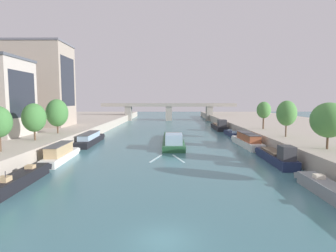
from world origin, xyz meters
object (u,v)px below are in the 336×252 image
object	(u,v)px
bridge_far	(169,110)
moored_boat_left_lone	(90,139)
tree_right_distant	(329,120)
barge_midriver	(173,140)
moored_boat_left_midway	(21,179)
moored_boat_right_lone	(276,156)
tree_left_past_mid	(57,113)
moored_boat_right_downstream	(330,190)
moored_boat_right_midway	(219,126)
tree_right_second	(264,110)
moored_boat_right_end	(231,134)
moored_boat_right_near	(247,141)
moored_boat_left_upstream	(61,154)
tree_left_third	(34,118)
tree_right_by_lamp	(287,113)

from	to	relation	value
bridge_far	moored_boat_left_lone	bearing A→B (deg)	-104.33
tree_right_distant	bridge_far	world-z (taller)	tree_right_distant
barge_midriver	moored_boat_left_midway	distance (m)	33.19
moored_boat_right_lone	tree_left_past_mid	world-z (taller)	tree_left_past_mid
moored_boat_right_downstream	moored_boat_right_midway	size ratio (longest dim) A/B	0.69
tree_right_distant	tree_right_second	world-z (taller)	tree_right_distant
moored_boat_left_midway	tree_left_past_mid	size ratio (longest dim) A/B	1.63
barge_midriver	tree_right_distant	bearing A→B (deg)	-43.69
tree_left_past_mid	tree_right_distant	size ratio (longest dim) A/B	1.08
moored_boat_right_end	moored_boat_right_midway	world-z (taller)	moored_boat_right_midway
moored_boat_left_midway	moored_boat_right_downstream	size ratio (longest dim) A/B	1.03
moored_boat_right_near	moored_boat_right_midway	xyz separation A→B (m)	(0.08, 31.39, -0.13)
moored_boat_right_lone	tree_right_second	xyz separation A→B (m)	(6.02, 23.53, 6.06)
moored_boat_right_midway	moored_boat_left_upstream	bearing A→B (deg)	-126.19
moored_boat_left_lone	tree_right_distant	size ratio (longest dim) A/B	2.44
tree_right_distant	bridge_far	distance (m)	88.90
tree_left_third	tree_right_second	xyz separation A→B (m)	(44.95, 18.11, 0.60)
moored_boat_right_end	moored_boat_right_near	bearing A→B (deg)	-91.75
moored_boat_right_downstream	tree_left_past_mid	world-z (taller)	tree_left_past_mid
moored_boat_left_midway	moored_boat_right_lone	world-z (taller)	moored_boat_right_lone
tree_right_distant	moored_boat_left_upstream	bearing A→B (deg)	174.32
moored_boat_right_lone	moored_boat_right_midway	xyz separation A→B (m)	(-0.18, 45.94, 0.06)
moored_boat_right_downstream	moored_boat_right_lone	world-z (taller)	moored_boat_right_lone
barge_midriver	moored_boat_left_midway	bearing A→B (deg)	-121.29
bridge_far	moored_boat_right_downstream	bearing A→B (deg)	-80.74
barge_midriver	tree_left_past_mid	size ratio (longest dim) A/B	3.40
moored_boat_left_midway	tree_right_distant	bearing A→B (deg)	11.95
moored_boat_left_midway	moored_boat_left_lone	distance (m)	28.58
moored_boat_right_midway	tree_right_distant	size ratio (longest dim) A/B	2.46
barge_midriver	tree_right_distant	distance (m)	29.84
moored_boat_left_midway	moored_boat_right_end	world-z (taller)	moored_boat_left_midway
moored_boat_left_midway	moored_boat_right_near	world-z (taller)	moored_boat_right_near
moored_boat_right_lone	tree_left_past_mid	xyz separation A→B (m)	(-39.00, 15.02, 5.80)
tree_left_past_mid	bridge_far	world-z (taller)	tree_left_past_mid
moored_boat_left_midway	tree_left_past_mid	distance (m)	27.32
barge_midriver	tree_right_distant	world-z (taller)	tree_right_distant
moored_boat_left_upstream	tree_left_past_mid	bearing A→B (deg)	113.71
tree_left_past_mid	moored_boat_left_upstream	bearing A→B (deg)	-66.29
moored_boat_left_upstream	moored_boat_right_midway	xyz separation A→B (m)	(32.74, 44.76, -0.09)
moored_boat_left_upstream	tree_left_past_mid	size ratio (longest dim) A/B	1.76
moored_boat_left_lone	tree_left_third	world-z (taller)	tree_left_third
moored_boat_right_midway	tree_right_by_lamp	xyz separation A→B (m)	(5.76, -35.90, 5.92)
moored_boat_right_lone	moored_boat_left_midway	bearing A→B (deg)	-161.60
barge_midriver	tree_right_by_lamp	bearing A→B (deg)	-19.82
moored_boat_right_near	moored_boat_right_end	distance (m)	16.23
barge_midriver	moored_boat_left_upstream	bearing A→B (deg)	-137.20
moored_boat_left_lone	tree_right_by_lamp	distance (m)	39.97
moored_boat_right_near	tree_right_second	bearing A→B (deg)	55.01
moored_boat_right_midway	tree_right_distant	distance (m)	49.32
moored_boat_left_upstream	moored_boat_right_downstream	world-z (taller)	moored_boat_left_upstream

